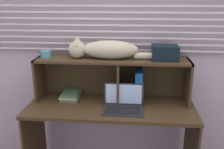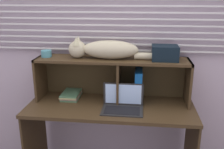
{
  "view_description": "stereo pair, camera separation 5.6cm",
  "coord_description": "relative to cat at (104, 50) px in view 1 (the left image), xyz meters",
  "views": [
    {
      "loc": [
        0.2,
        -1.86,
        1.7
      ],
      "look_at": [
        0.0,
        0.35,
        1.01
      ],
      "focal_mm": 41.08,
      "sensor_mm": 36.0,
      "label": 1
    },
    {
      "loc": [
        0.25,
        -1.85,
        1.7
      ],
      "look_at": [
        0.0,
        0.35,
        1.01
      ],
      "focal_mm": 41.08,
      "sensor_mm": 36.0,
      "label": 2
    }
  ],
  "objects": [
    {
      "name": "binder_upright",
      "position": [
        0.31,
        -0.0,
        -0.33
      ],
      "size": [
        0.06,
        0.24,
        0.3
      ],
      "primitive_type": "cube",
      "color": "#0F498C",
      "rests_on": "desk"
    },
    {
      "name": "small_basket",
      "position": [
        -0.54,
        -0.0,
        -0.05
      ],
      "size": [
        0.09,
        0.09,
        0.06
      ],
      "primitive_type": "cylinder",
      "color": "teal",
      "rests_on": "hutch_shelf_unit"
    },
    {
      "name": "laptop",
      "position": [
        0.18,
        -0.19,
        -0.43
      ],
      "size": [
        0.35,
        0.23,
        0.21
      ],
      "color": "#242424",
      "rests_on": "desk"
    },
    {
      "name": "back_panel_with_blinds",
      "position": [
        0.07,
        0.19,
        0.02
      ],
      "size": [
        4.4,
        0.08,
        2.5
      ],
      "color": "#B8A8B7",
      "rests_on": "ground"
    },
    {
      "name": "cat",
      "position": [
        0.0,
        0.0,
        0.0
      ],
      "size": [
        0.82,
        0.18,
        0.19
      ],
      "color": "#B8AF8D",
      "rests_on": "hutch_shelf_unit"
    },
    {
      "name": "storage_box",
      "position": [
        0.53,
        -0.0,
        -0.02
      ],
      "size": [
        0.22,
        0.18,
        0.13
      ],
      "primitive_type": "cube",
      "color": "black",
      "rests_on": "hutch_shelf_unit"
    },
    {
      "name": "book_stack",
      "position": [
        -0.32,
        0.0,
        -0.45
      ],
      "size": [
        0.16,
        0.25,
        0.06
      ],
      "color": "#456D49",
      "rests_on": "desk"
    },
    {
      "name": "desk",
      "position": [
        0.07,
        -0.13,
        -0.62
      ],
      "size": [
        1.48,
        0.58,
        0.76
      ],
      "color": "#3E2D19",
      "rests_on": "ground"
    },
    {
      "name": "hutch_shelf_unit",
      "position": [
        0.07,
        0.03,
        -0.2
      ],
      "size": [
        1.38,
        0.29,
        0.4
      ],
      "color": "#3E2D19",
      "rests_on": "desk"
    }
  ]
}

